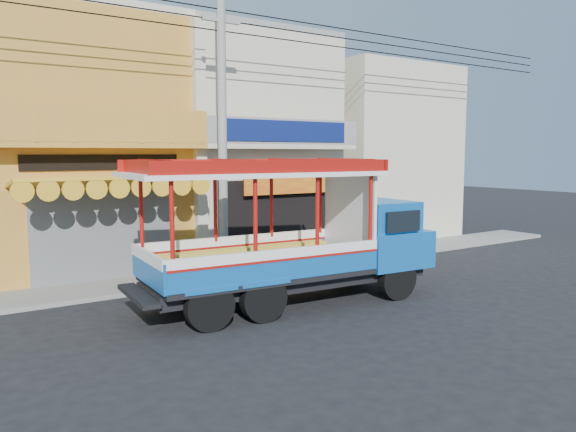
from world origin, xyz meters
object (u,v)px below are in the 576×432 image
object	(u,v)px
songthaew_truck	(308,234)
potted_plant_b	(324,245)
potted_plant_a	(274,251)
potted_plant_c	(343,239)
utility_pole	(227,111)

from	to	relation	value
songthaew_truck	potted_plant_b	world-z (taller)	songthaew_truck
potted_plant_a	potted_plant_b	xyz separation A→B (m)	(1.79, -0.45, 0.07)
potted_plant_b	songthaew_truck	bearing A→B (deg)	108.38
potted_plant_a	potted_plant_c	bearing A→B (deg)	-8.51
potted_plant_a	songthaew_truck	bearing A→B (deg)	-128.51
potted_plant_c	songthaew_truck	bearing A→B (deg)	-16.38
songthaew_truck	potted_plant_a	xyz separation A→B (m)	(1.57, 4.14, -1.20)
utility_pole	potted_plant_a	bearing A→B (deg)	21.30
songthaew_truck	potted_plant_b	distance (m)	5.12
potted_plant_a	utility_pole	bearing A→B (deg)	-176.40
utility_pole	potted_plant_a	xyz separation A→B (m)	(2.14, 0.84, -4.46)
potted_plant_b	potted_plant_c	xyz separation A→B (m)	(1.69, 1.02, -0.04)
utility_pole	songthaew_truck	bearing A→B (deg)	-80.21
potted_plant_b	potted_plant_c	distance (m)	1.97
songthaew_truck	potted_plant_b	size ratio (longest dim) A/B	7.71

